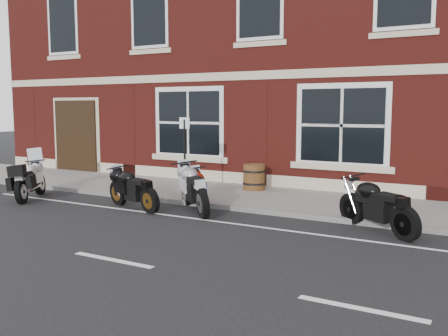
{
  "coord_description": "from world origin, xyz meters",
  "views": [
    {
      "loc": [
        5.42,
        -8.92,
        2.45
      ],
      "look_at": [
        -0.54,
        1.6,
        0.99
      ],
      "focal_mm": 40.0,
      "sensor_mm": 36.0,
      "label": 1
    }
  ],
  "objects_px": {
    "moto_sport_red": "(201,189)",
    "barrel_planter": "(254,177)",
    "moto_sport_black": "(133,187)",
    "parking_sign": "(185,151)",
    "moto_sport_silver": "(195,186)",
    "moto_touring_silver": "(32,179)",
    "moto_naked_black": "(377,204)"
  },
  "relations": [
    {
      "from": "moto_touring_silver",
      "to": "barrel_planter",
      "type": "xyz_separation_m",
      "value": [
        4.9,
        3.62,
        -0.06
      ]
    },
    {
      "from": "moto_touring_silver",
      "to": "moto_sport_black",
      "type": "height_order",
      "value": "moto_touring_silver"
    },
    {
      "from": "moto_touring_silver",
      "to": "moto_sport_red",
      "type": "distance_m",
      "value": 4.93
    },
    {
      "from": "moto_sport_red",
      "to": "parking_sign",
      "type": "bearing_deg",
      "value": 100.69
    },
    {
      "from": "moto_sport_red",
      "to": "barrel_planter",
      "type": "xyz_separation_m",
      "value": [
        0.04,
        2.75,
        -0.03
      ]
    },
    {
      "from": "barrel_planter",
      "to": "parking_sign",
      "type": "distance_m",
      "value": 2.31
    },
    {
      "from": "moto_sport_red",
      "to": "moto_sport_silver",
      "type": "relative_size",
      "value": 0.93
    },
    {
      "from": "moto_touring_silver",
      "to": "moto_sport_red",
      "type": "relative_size",
      "value": 1.1
    },
    {
      "from": "moto_touring_silver",
      "to": "barrel_planter",
      "type": "distance_m",
      "value": 6.09
    },
    {
      "from": "moto_touring_silver",
      "to": "moto_sport_red",
      "type": "bearing_deg",
      "value": -21.15
    },
    {
      "from": "moto_naked_black",
      "to": "barrel_planter",
      "type": "height_order",
      "value": "moto_naked_black"
    },
    {
      "from": "barrel_planter",
      "to": "parking_sign",
      "type": "height_order",
      "value": "parking_sign"
    },
    {
      "from": "moto_sport_black",
      "to": "parking_sign",
      "type": "xyz_separation_m",
      "value": [
        0.48,
        1.53,
        0.8
      ]
    },
    {
      "from": "moto_sport_silver",
      "to": "moto_touring_silver",
      "type": "bearing_deg",
      "value": 142.49
    },
    {
      "from": "moto_sport_silver",
      "to": "parking_sign",
      "type": "height_order",
      "value": "parking_sign"
    },
    {
      "from": "moto_sport_black",
      "to": "parking_sign",
      "type": "distance_m",
      "value": 1.79
    },
    {
      "from": "moto_sport_black",
      "to": "moto_sport_silver",
      "type": "xyz_separation_m",
      "value": [
        1.46,
        0.51,
        0.07
      ]
    },
    {
      "from": "moto_sport_silver",
      "to": "parking_sign",
      "type": "bearing_deg",
      "value": 87.05
    },
    {
      "from": "moto_sport_red",
      "to": "moto_naked_black",
      "type": "relative_size",
      "value": 0.89
    },
    {
      "from": "moto_touring_silver",
      "to": "moto_naked_black",
      "type": "xyz_separation_m",
      "value": [
        8.95,
        0.89,
        0.02
      ]
    },
    {
      "from": "moto_sport_silver",
      "to": "moto_naked_black",
      "type": "bearing_deg",
      "value": -44.98
    },
    {
      "from": "moto_touring_silver",
      "to": "moto_sport_silver",
      "type": "relative_size",
      "value": 1.01
    },
    {
      "from": "moto_sport_silver",
      "to": "parking_sign",
      "type": "relative_size",
      "value": 0.85
    },
    {
      "from": "moto_touring_silver",
      "to": "barrel_planter",
      "type": "relative_size",
      "value": 2.46
    },
    {
      "from": "moto_sport_black",
      "to": "barrel_planter",
      "type": "height_order",
      "value": "moto_sport_black"
    },
    {
      "from": "moto_sport_silver",
      "to": "barrel_planter",
      "type": "distance_m",
      "value": 2.87
    },
    {
      "from": "moto_sport_black",
      "to": "moto_sport_silver",
      "type": "bearing_deg",
      "value": -52.81
    },
    {
      "from": "moto_sport_black",
      "to": "parking_sign",
      "type": "height_order",
      "value": "parking_sign"
    },
    {
      "from": "moto_sport_red",
      "to": "parking_sign",
      "type": "height_order",
      "value": "parking_sign"
    },
    {
      "from": "moto_sport_black",
      "to": "barrel_planter",
      "type": "relative_size",
      "value": 2.7
    },
    {
      "from": "barrel_planter",
      "to": "moto_sport_silver",
      "type": "bearing_deg",
      "value": -93.12
    },
    {
      "from": "moto_sport_silver",
      "to": "parking_sign",
      "type": "xyz_separation_m",
      "value": [
        -0.98,
        1.02,
        0.73
      ]
    }
  ]
}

